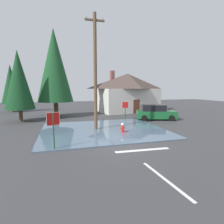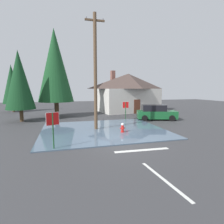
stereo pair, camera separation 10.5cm
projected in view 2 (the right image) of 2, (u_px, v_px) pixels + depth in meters
name	position (u px, v px, depth m)	size (l,w,h in m)	color
ground_plane	(121.00, 142.00, 12.00)	(80.00, 80.00, 0.10)	#38383A
flood_puddle	(103.00, 130.00, 15.23)	(10.13, 8.66, 0.07)	#4C6075
lane_stop_bar	(142.00, 150.00, 10.28)	(3.28, 0.30, 0.01)	silver
lane_center_stripe	(163.00, 179.00, 6.98)	(3.18, 0.14, 0.01)	silver
stop_sign_near	(53.00, 123.00, 10.18)	(0.71, 0.29, 2.19)	#1E4C28
fire_hydrant	(122.00, 128.00, 14.23)	(0.41, 0.35, 0.81)	red
utility_pole	(95.00, 71.00, 14.77)	(1.60, 0.28, 9.55)	brown
stop_sign_far	(126.00, 107.00, 20.27)	(0.72, 0.14, 2.06)	#1E4C28
house	(128.00, 92.00, 27.63)	(9.99, 7.14, 6.26)	beige
parked_car	(156.00, 113.00, 20.31)	(4.69, 2.90, 1.72)	#195B2D
pine_tree_tall_left	(55.00, 66.00, 21.68)	(4.28, 4.28, 10.70)	#4C3823
pine_tree_mid_left	(12.00, 84.00, 26.87)	(2.85, 2.85, 7.12)	#4C3823
pine_tree_short_left	(19.00, 80.00, 18.76)	(3.00, 3.00, 7.51)	#4C3823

